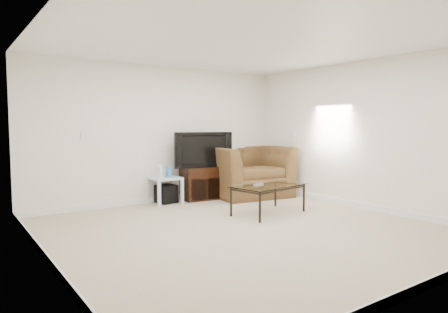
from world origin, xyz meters
TOP-DOWN VIEW (x-y plane):
  - floor at (0.00, 0.00)m, footprint 5.00×5.00m
  - ceiling at (0.00, 0.00)m, footprint 5.00×5.00m
  - wall_back at (0.00, 2.50)m, footprint 5.00×0.02m
  - wall_left at (-2.50, 0.00)m, footprint 0.02×5.00m
  - wall_right at (2.50, 0.00)m, footprint 0.02×5.00m
  - plate_back at (-1.40, 2.49)m, footprint 0.12×0.02m
  - plate_right_switch at (2.49, 1.60)m, footprint 0.02×0.09m
  - plate_right_outlet at (2.49, 1.30)m, footprint 0.02×0.08m
  - tv_stand at (0.71, 2.28)m, footprint 0.80×0.59m
  - dvd_player at (0.71, 2.24)m, footprint 0.48×0.35m
  - television at (0.71, 2.25)m, footprint 1.10×0.39m
  - side_table at (-0.05, 2.28)m, footprint 0.51×0.51m
  - subwoofer at (-0.02, 2.30)m, footprint 0.37×0.37m
  - game_console at (-0.17, 2.26)m, footprint 0.05×0.16m
  - game_case at (0.01, 2.26)m, footprint 0.07×0.15m
  - recliner at (1.69, 2.05)m, footprint 1.65×1.19m
  - coffee_table at (0.91, 0.54)m, footprint 1.28×0.85m
  - remote at (0.77, 0.64)m, footprint 0.19×0.07m

SIDE VIEW (x-z plane):
  - floor at x=0.00m, z-range 0.00..0.00m
  - subwoofer at x=-0.02m, z-range 0.01..0.33m
  - coffee_table at x=0.91m, z-range 0.00..0.47m
  - side_table at x=-0.05m, z-range 0.00..0.48m
  - plate_right_outlet at x=2.49m, z-range 0.24..0.36m
  - tv_stand at x=0.71m, z-range 0.00..0.63m
  - remote at x=0.77m, z-range 0.47..0.49m
  - dvd_player at x=0.71m, z-range 0.49..0.55m
  - game_case at x=0.01m, z-range 0.48..0.67m
  - game_console at x=-0.17m, z-range 0.48..0.70m
  - recliner at x=1.69m, z-range 0.00..1.33m
  - television at x=0.71m, z-range 0.63..1.29m
  - wall_back at x=0.00m, z-range 0.00..2.50m
  - wall_left at x=-2.50m, z-range 0.00..2.50m
  - wall_right at x=2.50m, z-range 0.00..2.50m
  - plate_back at x=-1.40m, z-range 1.19..1.31m
  - plate_right_switch at x=2.49m, z-range 1.19..1.31m
  - ceiling at x=0.00m, z-range 2.50..2.50m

